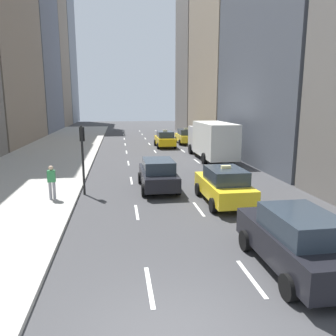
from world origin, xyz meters
name	(u,v)px	position (x,y,z in m)	size (l,w,h in m)	color
sidewalk_left	(56,151)	(-7.00, 27.00, 0.07)	(8.00, 66.00, 0.15)	#ADAAA3
lane_markings	(159,156)	(2.60, 23.00, 0.01)	(5.72, 56.00, 0.01)	white
building_row_left	(26,42)	(-14.00, 47.28, 13.45)	(6.00, 82.30, 36.19)	gray
taxi_lead	(186,136)	(6.80, 31.58, 0.88)	(2.02, 4.40, 1.87)	yellow
taxi_second	(224,185)	(4.00, 8.74, 0.88)	(2.02, 4.40, 1.87)	yellow
taxi_third	(165,139)	(4.00, 28.97, 0.88)	(2.02, 4.40, 1.87)	yellow
sedan_black_near	(158,174)	(1.20, 11.77, 0.86)	(2.02, 4.57, 1.69)	black
sedan_silver_behind	(296,240)	(4.00, 2.24, 0.92)	(2.02, 4.48, 1.81)	black
box_truck	(211,139)	(6.80, 20.80, 1.71)	(2.58, 8.40, 3.15)	silver
pedestrian_mid_block	(52,181)	(-4.13, 10.09, 1.07)	(0.36, 0.22, 1.65)	gray
traffic_light_pole	(83,149)	(-2.75, 11.34, 2.41)	(0.24, 0.42, 3.60)	black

